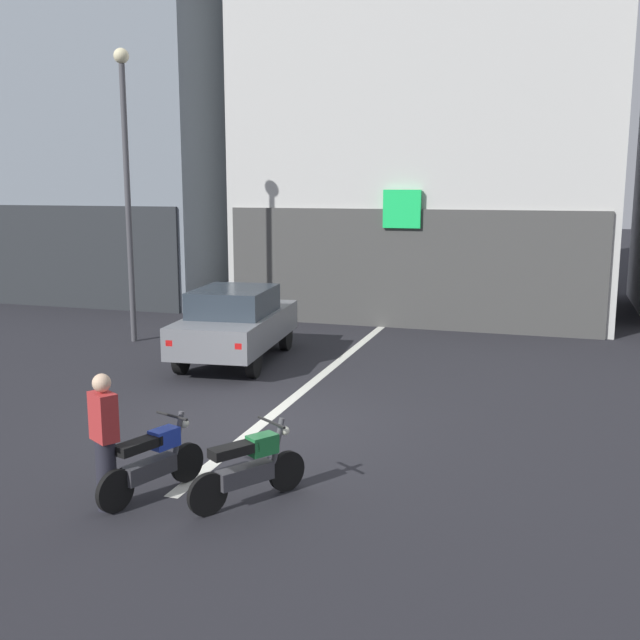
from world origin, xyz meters
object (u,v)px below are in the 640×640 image
object	(u,v)px
motorcycle_blue_row_leftmost	(153,461)
person_by_motorcycles	(105,441)
street_lamp	(126,168)
motorcycle_green_row_left_mid	(249,467)
car_grey_crossing_near	(236,322)

from	to	relation	value
motorcycle_blue_row_leftmost	person_by_motorcycles	world-z (taller)	person_by_motorcycles
street_lamp	motorcycle_green_row_left_mid	world-z (taller)	street_lamp
motorcycle_green_row_left_mid	street_lamp	bearing A→B (deg)	129.02
motorcycle_blue_row_leftmost	person_by_motorcycles	xyz separation A→B (m)	(-0.34, -0.51, 0.40)
car_grey_crossing_near	motorcycle_green_row_left_mid	distance (m)	7.45
motorcycle_blue_row_leftmost	motorcycle_green_row_left_mid	world-z (taller)	same
person_by_motorcycles	car_grey_crossing_near	bearing A→B (deg)	102.09
street_lamp	motorcycle_green_row_left_mid	xyz separation A→B (m)	(6.46, -7.97, -3.77)
motorcycle_green_row_left_mid	person_by_motorcycles	xyz separation A→B (m)	(-1.56, -0.68, 0.40)
motorcycle_green_row_left_mid	person_by_motorcycles	distance (m)	1.75
car_grey_crossing_near	person_by_motorcycles	xyz separation A→B (m)	(1.59, -7.42, -0.03)
car_grey_crossing_near	motorcycle_green_row_left_mid	world-z (taller)	car_grey_crossing_near
car_grey_crossing_near	person_by_motorcycles	world-z (taller)	person_by_motorcycles
car_grey_crossing_near	motorcycle_blue_row_leftmost	distance (m)	7.19
street_lamp	car_grey_crossing_near	bearing A→B (deg)	-20.35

